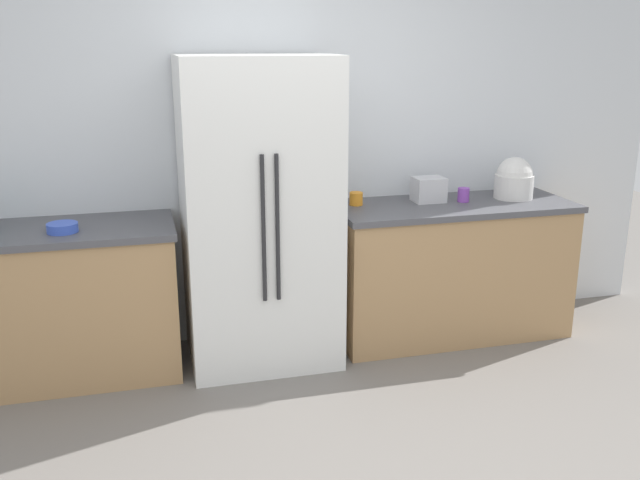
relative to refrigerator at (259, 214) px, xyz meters
The scene contains 9 objects.
kitchen_back_panel 0.66m from the refrigerator, 66.02° to the left, with size 5.53×0.10×2.81m, color silver.
counter_left 1.37m from the refrigerator, behind, with size 1.55×0.65×0.92m.
counter_right 1.39m from the refrigerator, ahead, with size 1.59×0.65×0.92m.
refrigerator is the anchor object (origin of this frame).
toaster 1.17m from the refrigerator, ahead, with size 0.20×0.16×0.16m, color silver.
rice_cooker 1.77m from the refrigerator, ahead, with size 0.26×0.26×0.28m.
cup_a 1.39m from the refrigerator, ahead, with size 0.08×0.08×0.09m, color purple.
cup_b 0.69m from the refrigerator, 13.54° to the left, with size 0.09×0.09×0.08m, color orange.
bowl_a 1.13m from the refrigerator, behind, with size 0.17×0.17×0.05m, color blue.
Camera 1 is at (-0.88, -2.59, 1.96)m, focal length 39.22 mm.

